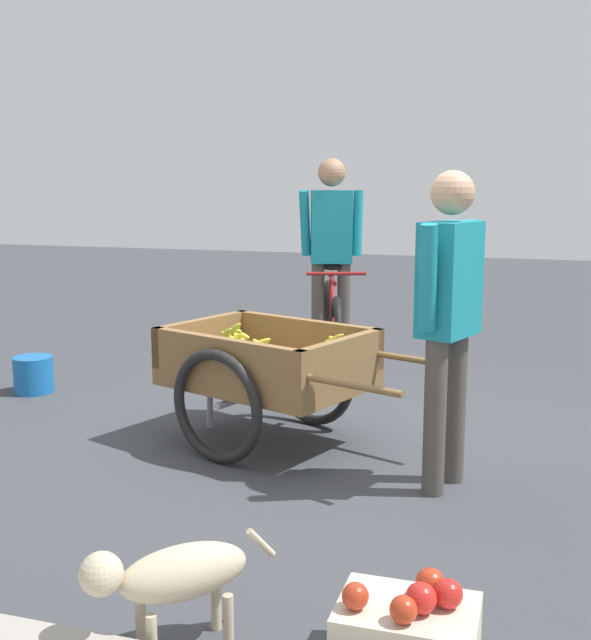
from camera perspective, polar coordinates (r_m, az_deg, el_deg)
ground_plane at (r=4.66m, az=1.37°, el=-9.22°), size 24.00×24.00×0.00m
fruit_cart at (r=4.64m, az=-2.00°, el=-3.69°), size 1.81×1.28×0.69m
vendor_person at (r=3.92m, az=11.01°, el=1.21°), size 0.30×0.52×1.59m
bicycle at (r=6.59m, az=2.64°, el=-0.31°), size 0.66×1.59×0.85m
cyclist_person at (r=6.65m, az=2.60°, el=5.75°), size 0.50×0.30×1.72m
dog at (r=2.73m, az=-8.88°, el=-17.71°), size 0.51×0.51×0.40m
plastic_bucket at (r=6.11m, az=-18.39°, el=-3.76°), size 0.29×0.29×0.27m
mixed_fruit_crate at (r=2.70m, az=8.12°, el=-21.48°), size 0.44×0.32×0.32m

